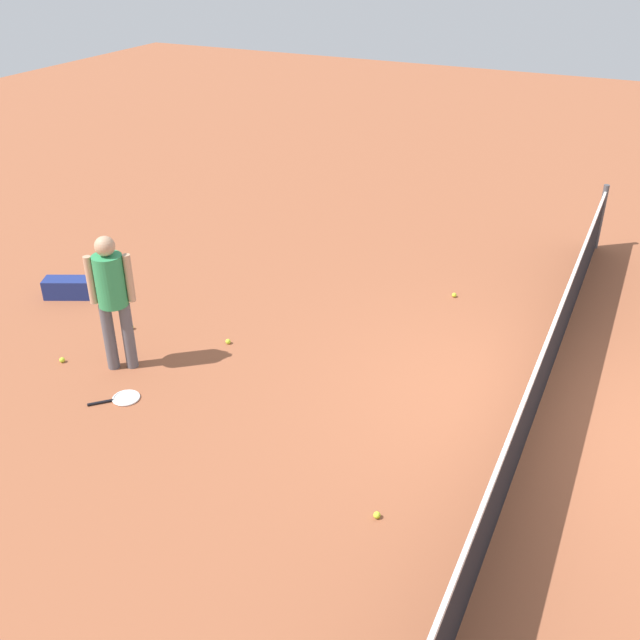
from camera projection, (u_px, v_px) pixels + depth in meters
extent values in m
plane|color=#9E5638|center=(536.00, 411.00, 8.00)|extent=(40.00, 40.00, 0.00)
cylinder|color=#4C4C51|center=(601.00, 217.00, 11.68)|extent=(0.09, 0.09, 1.07)
cube|color=black|center=(542.00, 377.00, 7.78)|extent=(10.00, 0.02, 0.91)
cube|color=white|center=(549.00, 338.00, 7.54)|extent=(10.00, 0.04, 0.06)
cylinder|color=#595960|center=(109.00, 337.00, 8.57)|extent=(0.19, 0.19, 0.85)
cylinder|color=#595960|center=(128.00, 336.00, 8.59)|extent=(0.19, 0.19, 0.85)
cylinder|color=#339959|center=(110.00, 281.00, 8.22)|extent=(0.47, 0.47, 0.62)
cylinder|color=tan|center=(90.00, 280.00, 8.19)|extent=(0.12, 0.12, 0.58)
cylinder|color=tan|center=(129.00, 278.00, 8.23)|extent=(0.12, 0.12, 0.58)
sphere|color=tan|center=(105.00, 246.00, 8.01)|extent=(0.32, 0.32, 0.23)
torus|color=white|center=(126.00, 398.00, 8.20)|extent=(0.44, 0.44, 0.02)
cylinder|color=silver|center=(126.00, 398.00, 8.20)|extent=(0.38, 0.38, 0.00)
cylinder|color=black|center=(100.00, 402.00, 8.11)|extent=(0.22, 0.22, 0.03)
sphere|color=#C6E033|center=(228.00, 341.00, 9.24)|extent=(0.07, 0.07, 0.07)
sphere|color=#C6E033|center=(454.00, 295.00, 10.37)|extent=(0.07, 0.07, 0.07)
sphere|color=#C6E033|center=(131.00, 327.00, 9.56)|extent=(0.07, 0.07, 0.07)
sphere|color=#C6E033|center=(377.00, 515.00, 6.56)|extent=(0.07, 0.07, 0.07)
sphere|color=#C6E033|center=(62.00, 360.00, 8.86)|extent=(0.07, 0.07, 0.07)
cube|color=navy|center=(73.00, 288.00, 10.34)|extent=(0.59, 0.84, 0.28)
cylinder|color=black|center=(97.00, 288.00, 10.33)|extent=(0.28, 0.20, 0.27)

